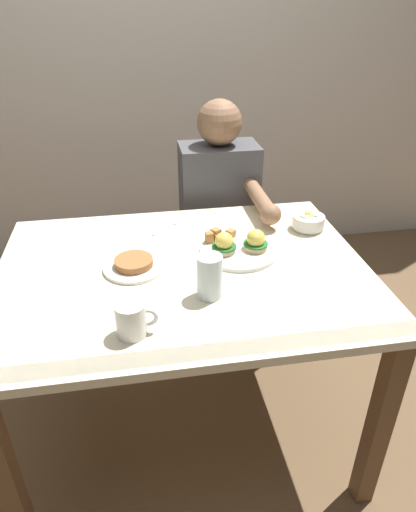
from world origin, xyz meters
TOP-DOWN VIEW (x-y plane):
  - ground_plane at (0.00, 0.00)m, footprint 6.00×6.00m
  - back_wall at (0.00, 1.50)m, footprint 4.80×0.10m
  - dining_table at (0.00, 0.00)m, footprint 1.20×0.90m
  - eggs_benedict_plate at (0.20, 0.07)m, footprint 0.27×0.27m
  - fruit_bowl at (0.50, 0.21)m, footprint 0.12×0.12m
  - coffee_mug at (-0.17, -0.30)m, footprint 0.11×0.08m
  - fork at (-0.02, 0.31)m, footprint 0.12×0.12m
  - water_glass_near at (0.06, -0.16)m, footprint 0.08×0.08m
  - side_plate at (-0.16, 0.03)m, footprint 0.20×0.20m
  - diner_person at (0.24, 0.60)m, footprint 0.34×0.54m

SIDE VIEW (x-z plane):
  - ground_plane at x=0.00m, z-range 0.00..0.00m
  - dining_table at x=0.00m, z-range 0.26..1.00m
  - diner_person at x=0.24m, z-range 0.08..1.22m
  - fork at x=-0.02m, z-range 0.74..0.74m
  - side_plate at x=-0.16m, z-range 0.74..0.77m
  - eggs_benedict_plate at x=0.20m, z-range 0.72..0.81m
  - fruit_bowl at x=0.50m, z-range 0.74..0.80m
  - coffee_mug at x=-0.17m, z-range 0.74..0.84m
  - water_glass_near at x=0.06m, z-range 0.73..0.87m
  - back_wall at x=0.00m, z-range 0.00..2.60m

